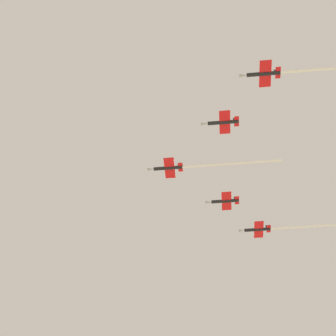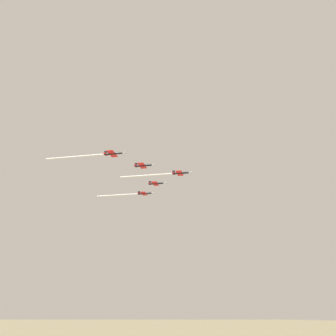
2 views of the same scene
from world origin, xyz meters
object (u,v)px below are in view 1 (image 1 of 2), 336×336
Objects in this scene: jet_port_inner at (222,122)px; jet_starboard_inner at (224,201)px; jet_port_outer at (296,71)px; jet_starboard_outer at (286,228)px; jet_lead at (199,166)px.

jet_starboard_inner is at bearing 0.00° from jet_port_inner.
jet_port_outer is 0.94× the size of jet_starboard_outer.
jet_lead is at bearing 136.66° from jet_starboard_outer.
jet_lead is 0.99× the size of jet_starboard_outer.
jet_starboard_inner is 0.27× the size of jet_starboard_outer.
jet_lead is 3.66× the size of jet_starboard_inner.
jet_starboard_inner reaches higher than jet_port_outer.
jet_starboard_inner is 49.49m from jet_port_outer.
jet_port_outer is 60.45m from jet_starboard_outer.
jet_starboard_outer is at bearing -1.00° from jet_port_outer.
jet_lead reaches higher than jet_starboard_inner.
jet_port_inner reaches higher than jet_lead.
jet_starboard_outer reaches higher than jet_starboard_inner.
jet_starboard_outer is at bearing -54.20° from jet_starboard_inner.
jet_port_outer is (25.79, 31.64, -0.80)m from jet_lead.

